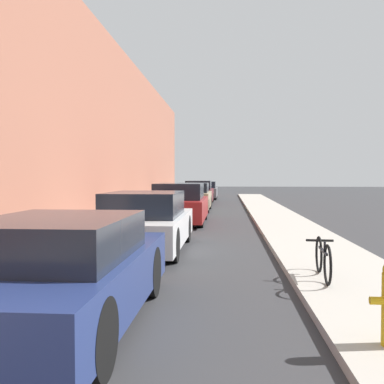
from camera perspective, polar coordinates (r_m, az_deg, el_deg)
name	(u,v)px	position (r m, az deg, el deg)	size (l,w,h in m)	color
ground_plane	(199,231)	(13.76, 0.91, -5.13)	(120.00, 120.00, 0.00)	#333335
sidewalk_left	(109,228)	(14.23, -10.86, -4.68)	(2.00, 52.00, 0.12)	#ADA89E
sidewalk_right	(292,230)	(13.87, 12.99, -4.87)	(2.00, 52.00, 0.12)	#ADA89E
building_facade_left	(66,113)	(14.70, -16.12, 9.95)	(0.70, 52.00, 7.52)	#9E604C
parked_car_navy	(62,273)	(5.25, -16.64, -10.12)	(1.76, 4.16, 1.27)	black
parked_car_white	(146,223)	(10.13, -6.06, -4.00)	(1.80, 4.43, 1.36)	black
parked_car_red	(180,205)	(15.95, -1.62, -1.65)	(1.88, 4.36, 1.47)	black
parked_car_champagne	(193,197)	(21.66, 0.09, -0.72)	(1.75, 4.16, 1.40)	black
parked_car_maroon	(199,193)	(27.32, 0.92, -0.11)	(1.72, 4.68, 1.45)	black
parked_car_grey	(204,191)	(32.95, 1.63, 0.18)	(1.91, 4.34, 1.33)	black
bicycle	(323,259)	(7.19, 16.76, -8.35)	(0.44, 1.49, 0.61)	black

